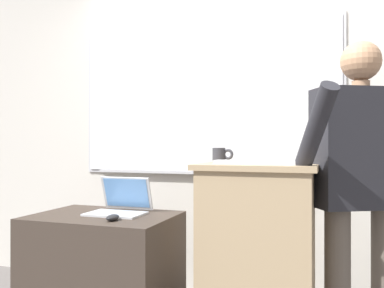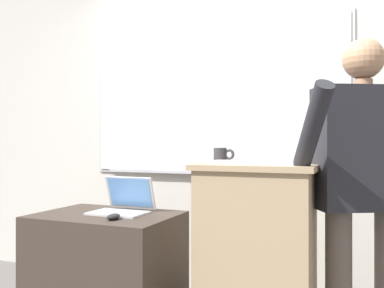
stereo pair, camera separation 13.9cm
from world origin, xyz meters
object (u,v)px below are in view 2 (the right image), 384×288
object	(u,v)px
wireless_keyboard	(256,163)
side_desk	(106,275)
coffee_mug	(221,155)
computer_mouse_by_laptop	(113,217)
laptop	(125,202)
lectern_podium	(256,264)
person_presenter	(363,177)

from	to	relation	value
wireless_keyboard	side_desk	bearing A→B (deg)	179.43
coffee_mug	computer_mouse_by_laptop	bearing A→B (deg)	-147.43
laptop	wireless_keyboard	xyz separation A→B (m)	(0.85, -0.10, 0.26)
lectern_podium	wireless_keyboard	distance (m)	0.54
laptop	wireless_keyboard	bearing A→B (deg)	-7.02
lectern_podium	person_presenter	size ratio (longest dim) A/B	0.62
coffee_mug	wireless_keyboard	bearing A→B (deg)	-37.44
computer_mouse_by_laptop	wireless_keyboard	bearing A→B (deg)	10.16
computer_mouse_by_laptop	coffee_mug	bearing A→B (deg)	32.57
side_desk	computer_mouse_by_laptop	bearing A→B (deg)	-44.79
person_presenter	computer_mouse_by_laptop	xyz separation A→B (m)	(-1.28, -0.33, -0.24)
lectern_podium	coffee_mug	xyz separation A→B (m)	(-0.24, 0.14, 0.57)
person_presenter	laptop	size ratio (longest dim) A/B	5.05
wireless_keyboard	computer_mouse_by_laptop	size ratio (longest dim) A/B	4.49
lectern_podium	wireless_keyboard	bearing A→B (deg)	-77.15
wireless_keyboard	coffee_mug	size ratio (longest dim) A/B	3.60
lectern_podium	side_desk	bearing A→B (deg)	-177.28
person_presenter	side_desk	bearing A→B (deg)	158.97
wireless_keyboard	person_presenter	bearing A→B (deg)	20.22
laptop	coffee_mug	distance (m)	0.67
person_presenter	computer_mouse_by_laptop	bearing A→B (deg)	166.12
side_desk	person_presenter	distance (m)	1.57
lectern_podium	laptop	size ratio (longest dim) A/B	3.14
computer_mouse_by_laptop	coffee_mug	size ratio (longest dim) A/B	0.80
person_presenter	wireless_keyboard	world-z (taller)	person_presenter
side_desk	computer_mouse_by_laptop	size ratio (longest dim) A/B	8.32
laptop	wireless_keyboard	world-z (taller)	wireless_keyboard
laptop	coffee_mug	xyz separation A→B (m)	(0.60, 0.09, 0.29)
computer_mouse_by_laptop	person_presenter	bearing A→B (deg)	14.28
lectern_podium	laptop	world-z (taller)	lectern_podium
side_desk	computer_mouse_by_laptop	world-z (taller)	computer_mouse_by_laptop
lectern_podium	wireless_keyboard	world-z (taller)	wireless_keyboard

